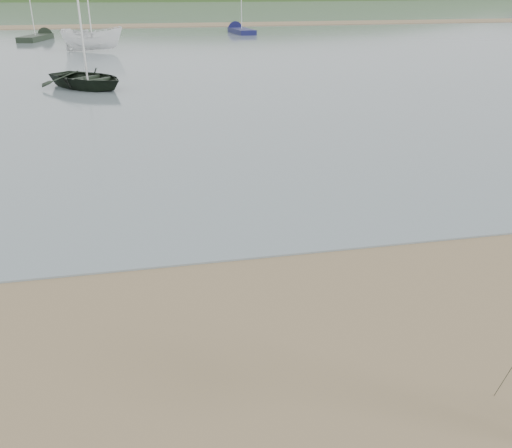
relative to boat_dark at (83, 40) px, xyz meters
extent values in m
plane|color=#7F6849|center=(2.49, -24.65, -2.46)|extent=(560.00, 560.00, 0.00)
cube|color=slate|center=(2.49, 107.35, -2.44)|extent=(560.00, 256.00, 0.04)
cube|color=#7F6849|center=(2.49, 45.35, -2.38)|extent=(560.00, 7.00, 0.07)
ellipsoid|color=#213B18|center=(42.49, 210.35, -24.46)|extent=(400.00, 180.00, 80.00)
imported|color=black|center=(0.00, 0.00, 0.00)|extent=(3.21, 3.09, 4.84)
imported|color=white|center=(-0.84, 17.10, 0.10)|extent=(2.33, 2.29, 5.04)
cube|color=#141647|center=(13.95, 31.60, -2.17)|extent=(2.31, 5.60, 0.50)
cone|color=#141647|center=(13.58, 35.07, -2.17)|extent=(1.94, 2.08, 1.74)
cube|color=black|center=(-6.88, 27.62, -2.17)|extent=(2.80, 5.24, 0.50)
cone|color=black|center=(-6.07, 30.72, -2.17)|extent=(1.99, 2.09, 1.60)
cylinder|color=white|center=(-6.88, 27.62, 0.83)|extent=(0.08, 0.08, 5.49)
camera|label=1|loc=(2.80, -30.21, 2.68)|focal=38.00mm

